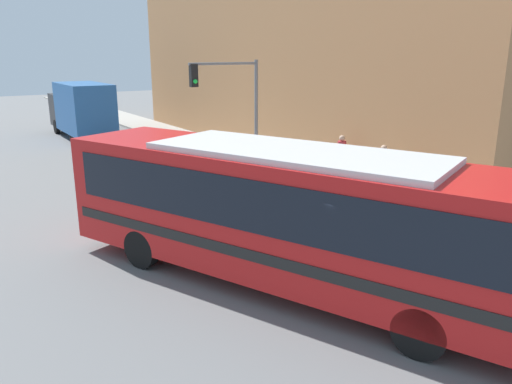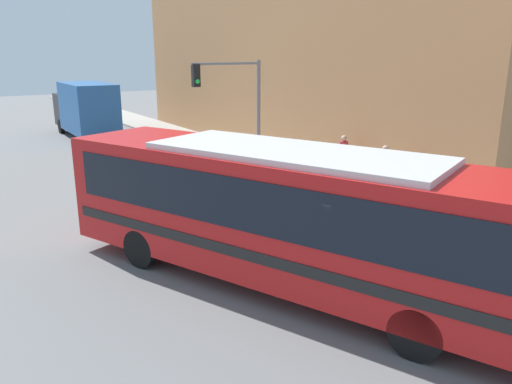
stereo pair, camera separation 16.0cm
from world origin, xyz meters
name	(u,v)px [view 2 (the right image)]	position (x,y,z in m)	size (l,w,h in m)	color
ground_plane	(329,291)	(0.00, 0.00, 0.00)	(120.00, 120.00, 0.00)	slate
sidewalk	(188,138)	(5.90, 20.00, 0.07)	(2.80, 70.00, 0.13)	#A8A399
building_facade	(302,27)	(10.30, 14.72, 6.39)	(6.00, 27.43, 12.78)	#B27A4C
city_bus	(291,210)	(-0.59, 0.66, 1.80)	(6.79, 11.54, 3.12)	red
delivery_truck	(85,108)	(0.93, 24.01, 1.79)	(2.36, 7.31, 3.32)	#265999
fire_hydrant	(401,205)	(5.10, 2.60, 0.49)	(0.23, 0.31, 0.71)	red
traffic_light_pole	(235,94)	(4.05, 11.07, 3.36)	(3.28, 0.35, 4.65)	slate
parking_meter	(263,150)	(5.10, 10.46, 0.97)	(0.14, 0.14, 1.23)	slate
pedestrian_near_corner	(343,158)	(6.57, 6.93, 1.06)	(0.34, 0.34, 1.82)	#47382D
pedestrian_mid_block	(384,170)	(6.26, 4.46, 1.07)	(0.34, 0.34, 1.83)	#47382D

